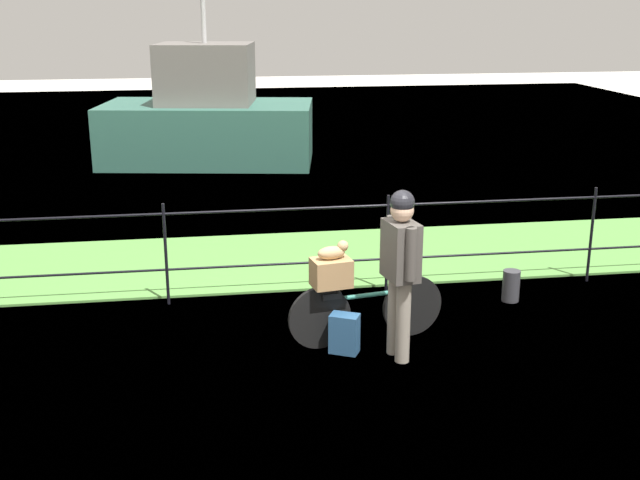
{
  "coord_description": "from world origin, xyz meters",
  "views": [
    {
      "loc": [
        -0.86,
        -6.78,
        3.36
      ],
      "look_at": [
        0.38,
        1.23,
        0.9
      ],
      "focal_mm": 44.43,
      "sensor_mm": 36.0,
      "label": 1
    }
  ],
  "objects_px": {
    "terrier_dog": "(334,251)",
    "cyclist_person": "(401,260)",
    "wooden_crate": "(331,273)",
    "backpack_on_paving": "(344,334)",
    "moored_boat_near": "(208,119)",
    "mooring_bollard": "(511,286)",
    "bicycle_main": "(365,310)"
  },
  "relations": [
    {
      "from": "bicycle_main",
      "to": "mooring_bollard",
      "type": "bearing_deg",
      "value": 24.36
    },
    {
      "from": "terrier_dog",
      "to": "mooring_bollard",
      "type": "distance_m",
      "value": 2.57
    },
    {
      "from": "terrier_dog",
      "to": "wooden_crate",
      "type": "bearing_deg",
      "value": -170.04
    },
    {
      "from": "wooden_crate",
      "to": "cyclist_person",
      "type": "height_order",
      "value": "cyclist_person"
    },
    {
      "from": "wooden_crate",
      "to": "backpack_on_paving",
      "type": "distance_m",
      "value": 0.62
    },
    {
      "from": "cyclist_person",
      "to": "backpack_on_paving",
      "type": "bearing_deg",
      "value": 159.34
    },
    {
      "from": "bicycle_main",
      "to": "moored_boat_near",
      "type": "bearing_deg",
      "value": 98.18
    },
    {
      "from": "terrier_dog",
      "to": "cyclist_person",
      "type": "xyz_separation_m",
      "value": [
        0.58,
        -0.35,
        -0.0
      ]
    },
    {
      "from": "terrier_dog",
      "to": "moored_boat_near",
      "type": "xyz_separation_m",
      "value": [
        -1.05,
        9.75,
        -0.08
      ]
    },
    {
      "from": "wooden_crate",
      "to": "backpack_on_paving",
      "type": "relative_size",
      "value": 0.95
    },
    {
      "from": "backpack_on_paving",
      "to": "terrier_dog",
      "type": "bearing_deg",
      "value": -36.18
    },
    {
      "from": "terrier_dog",
      "to": "moored_boat_near",
      "type": "bearing_deg",
      "value": 96.17
    },
    {
      "from": "bicycle_main",
      "to": "terrier_dog",
      "type": "relative_size",
      "value": 5.09
    },
    {
      "from": "bicycle_main",
      "to": "mooring_bollard",
      "type": "xyz_separation_m",
      "value": [
        1.91,
        0.87,
        -0.16
      ]
    },
    {
      "from": "bicycle_main",
      "to": "wooden_crate",
      "type": "xyz_separation_m",
      "value": [
        -0.36,
        -0.06,
        0.44
      ]
    },
    {
      "from": "bicycle_main",
      "to": "cyclist_person",
      "type": "relative_size",
      "value": 0.98
    },
    {
      "from": "bicycle_main",
      "to": "mooring_bollard",
      "type": "height_order",
      "value": "bicycle_main"
    },
    {
      "from": "moored_boat_near",
      "to": "terrier_dog",
      "type": "bearing_deg",
      "value": -83.83
    },
    {
      "from": "bicycle_main",
      "to": "terrier_dog",
      "type": "distance_m",
      "value": 0.75
    },
    {
      "from": "bicycle_main",
      "to": "backpack_on_paving",
      "type": "distance_m",
      "value": 0.37
    },
    {
      "from": "wooden_crate",
      "to": "terrier_dog",
      "type": "relative_size",
      "value": 1.17
    },
    {
      "from": "wooden_crate",
      "to": "terrier_dog",
      "type": "bearing_deg",
      "value": 9.96
    },
    {
      "from": "mooring_bollard",
      "to": "moored_boat_near",
      "type": "height_order",
      "value": "moored_boat_near"
    },
    {
      "from": "backpack_on_paving",
      "to": "moored_boat_near",
      "type": "xyz_separation_m",
      "value": [
        -1.14,
        9.92,
        0.73
      ]
    },
    {
      "from": "bicycle_main",
      "to": "wooden_crate",
      "type": "distance_m",
      "value": 0.58
    },
    {
      "from": "terrier_dog",
      "to": "cyclist_person",
      "type": "relative_size",
      "value": 0.19
    },
    {
      "from": "terrier_dog",
      "to": "mooring_bollard",
      "type": "height_order",
      "value": "terrier_dog"
    },
    {
      "from": "wooden_crate",
      "to": "mooring_bollard",
      "type": "relative_size",
      "value": 1.03
    },
    {
      "from": "bicycle_main",
      "to": "cyclist_person",
      "type": "bearing_deg",
      "value": -59.49
    },
    {
      "from": "terrier_dog",
      "to": "backpack_on_paving",
      "type": "xyz_separation_m",
      "value": [
        0.08,
        -0.17,
        -0.81
      ]
    },
    {
      "from": "terrier_dog",
      "to": "cyclist_person",
      "type": "height_order",
      "value": "cyclist_person"
    },
    {
      "from": "cyclist_person",
      "to": "moored_boat_near",
      "type": "bearing_deg",
      "value": 99.2
    }
  ]
}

